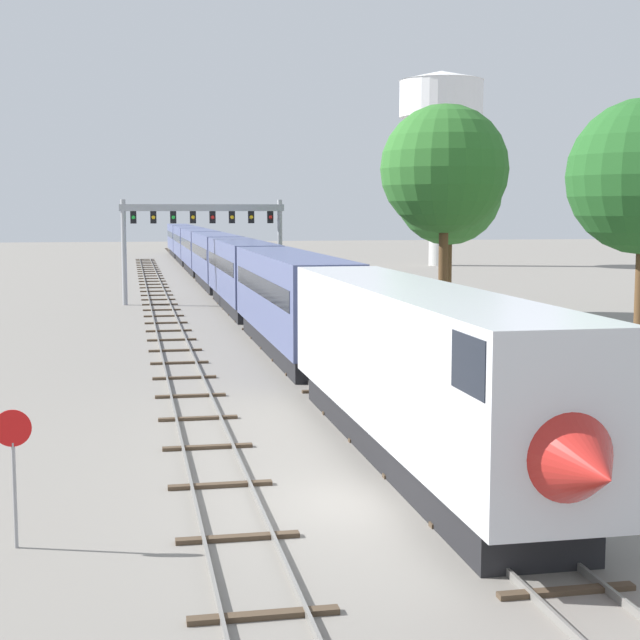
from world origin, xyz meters
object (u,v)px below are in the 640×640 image
signal_gantry (203,226)px  trackside_tree_right (445,169)px  passenger_train (215,258)px  trackside_tree_left (449,192)px  stop_sign (13,459)px  water_tower (441,111)px

signal_gantry → trackside_tree_right: 21.86m
passenger_train → signal_gantry: bearing=-97.9°
trackside_tree_right → passenger_train: bearing=107.6°
trackside_tree_left → trackside_tree_right: (-2.29, -6.02, 1.18)m
trackside_tree_left → trackside_tree_right: 6.55m
passenger_train → stop_sign: (-10.00, -68.33, -0.74)m
signal_gantry → trackside_tree_left: trackside_tree_left is taller
water_tower → stop_sign: 107.10m
stop_sign → trackside_tree_right: 41.20m
passenger_train → stop_sign: bearing=-98.3°
stop_sign → trackside_tree_right: (20.61, 34.89, 7.41)m
passenger_train → stop_sign: passenger_train is taller
trackside_tree_left → trackside_tree_right: size_ratio=0.89×
signal_gantry → trackside_tree_left: bearing=-36.7°
passenger_train → signal_gantry: (-2.25, -16.13, 3.12)m
passenger_train → trackside_tree_left: bearing=-64.8°
trackside_tree_right → signal_gantry: bearing=126.6°
passenger_train → signal_gantry: size_ratio=12.06×
water_tower → trackside_tree_right: (-20.18, -62.60, -9.98)m
stop_sign → trackside_tree_left: bearing=60.8°
water_tower → signal_gantry: bearing=-126.1°
trackside_tree_left → trackside_tree_right: bearing=-110.8°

